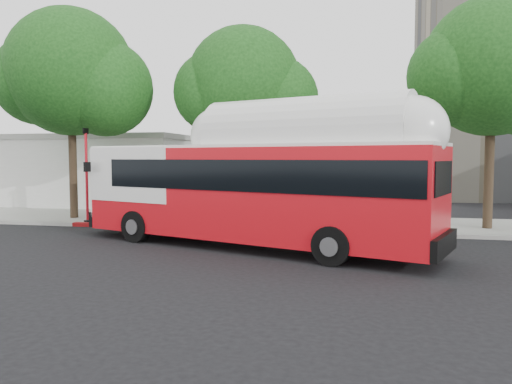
% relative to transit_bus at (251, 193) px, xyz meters
% --- Properties ---
extents(ground, '(120.00, 120.00, 0.00)m').
position_rel_transit_bus_xyz_m(ground, '(-0.59, -0.45, -1.79)').
color(ground, black).
rests_on(ground, ground).
extents(sidewalk, '(60.00, 5.00, 0.15)m').
position_rel_transit_bus_xyz_m(sidewalk, '(-0.59, 6.05, -1.72)').
color(sidewalk, gray).
rests_on(sidewalk, ground).
extents(curb_strip, '(60.00, 0.30, 0.15)m').
position_rel_transit_bus_xyz_m(curb_strip, '(-0.59, 3.45, -1.72)').
color(curb_strip, gray).
rests_on(curb_strip, ground).
extents(red_curb_segment, '(10.00, 0.32, 0.16)m').
position_rel_transit_bus_xyz_m(red_curb_segment, '(-3.59, 3.45, -1.71)').
color(red_curb_segment, maroon).
rests_on(red_curb_segment, ground).
extents(street_tree_left, '(6.67, 5.80, 9.74)m').
position_rel_transit_bus_xyz_m(street_tree_left, '(-9.12, 5.11, 4.81)').
color(street_tree_left, '#2D2116').
rests_on(street_tree_left, ground).
extents(street_tree_mid, '(5.75, 5.00, 8.62)m').
position_rel_transit_bus_xyz_m(street_tree_mid, '(-1.18, 5.61, 4.11)').
color(street_tree_mid, '#2D2116').
rests_on(street_tree_mid, ground).
extents(street_tree_right, '(6.21, 5.40, 9.18)m').
position_rel_transit_bus_xyz_m(street_tree_right, '(8.85, 5.41, 4.46)').
color(street_tree_right, '#2D2116').
rests_on(street_tree_right, ground).
extents(low_commercial_bldg, '(16.20, 10.20, 4.25)m').
position_rel_transit_bus_xyz_m(low_commercial_bldg, '(-14.59, 13.55, 0.36)').
color(low_commercial_bldg, silver).
rests_on(low_commercial_bldg, ground).
extents(transit_bus, '(12.99, 6.47, 3.84)m').
position_rel_transit_bus_xyz_m(transit_bus, '(0.00, 0.00, 0.00)').
color(transit_bus, red).
rests_on(transit_bus, ground).
extents(signal_pole, '(0.12, 0.40, 4.21)m').
position_rel_transit_bus_xyz_m(signal_pole, '(-8.16, 3.80, 0.36)').
color(signal_pole, '#B5131F').
rests_on(signal_pole, ground).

